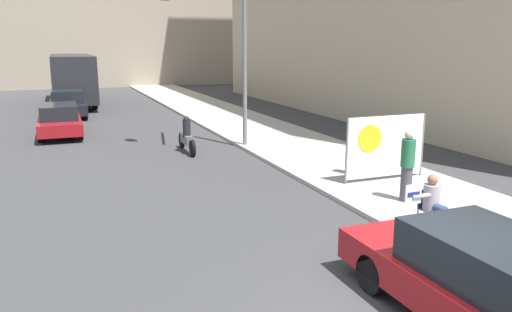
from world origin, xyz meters
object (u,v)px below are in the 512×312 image
object	(u,v)px
car_on_road_nearest	(59,120)
city_bus_on_road	(72,76)
protest_banner	(385,146)
motorcycle_on_road	(187,137)
jogger_on_sidewalk	(407,165)
car_on_road_midblock	(68,104)
seated_protester	(433,202)
parked_car_curbside	(489,285)
traffic_light_pole	(217,29)
pedestrian_behind	(360,146)

from	to	relation	value
car_on_road_nearest	city_bus_on_road	world-z (taller)	city_bus_on_road
protest_banner	motorcycle_on_road	distance (m)	7.52
protest_banner	motorcycle_on_road	size ratio (longest dim) A/B	1.17
jogger_on_sidewalk	car_on_road_midblock	world-z (taller)	jogger_on_sidewalk
car_on_road_nearest	motorcycle_on_road	distance (m)	6.96
seated_protester	parked_car_curbside	size ratio (longest dim) A/B	0.25
traffic_light_pole	car_on_road_nearest	size ratio (longest dim) A/B	1.38
seated_protester	car_on_road_nearest	size ratio (longest dim) A/B	0.26
traffic_light_pole	parked_car_curbside	distance (m)	13.80
parked_car_curbside	city_bus_on_road	bearing A→B (deg)	97.82
seated_protester	jogger_on_sidewalk	world-z (taller)	jogger_on_sidewalk
pedestrian_behind	car_on_road_midblock	bearing A→B (deg)	-145.70
seated_protester	traffic_light_pole	distance (m)	10.94
protest_banner	car_on_road_midblock	bearing A→B (deg)	114.56
parked_car_curbside	motorcycle_on_road	xyz separation A→B (m)	(-0.94, 13.08, -0.15)
pedestrian_behind	car_on_road_nearest	world-z (taller)	pedestrian_behind
seated_protester	car_on_road_nearest	xyz separation A→B (m)	(-6.94, 15.48, -0.07)
traffic_light_pole	car_on_road_nearest	xyz separation A→B (m)	(-5.61, 5.26, -3.73)
pedestrian_behind	city_bus_on_road	xyz separation A→B (m)	(-7.08, 23.35, 0.85)
seated_protester	car_on_road_nearest	distance (m)	16.96
jogger_on_sidewalk	protest_banner	size ratio (longest dim) A/B	0.68
jogger_on_sidewalk	pedestrian_behind	xyz separation A→B (m)	(0.29, 2.53, -0.02)
pedestrian_behind	jogger_on_sidewalk	bearing A→B (deg)	3.41
protest_banner	traffic_light_pole	distance (m)	7.80
parked_car_curbside	city_bus_on_road	distance (m)	31.19
traffic_light_pole	protest_banner	bearing A→B (deg)	-65.97
protest_banner	car_on_road_midblock	size ratio (longest dim) A/B	0.63
protest_banner	traffic_light_pole	size ratio (longest dim) A/B	0.41
parked_car_curbside	car_on_road_midblock	world-z (taller)	car_on_road_midblock
parked_car_curbside	seated_protester	bearing A→B (deg)	61.12
car_on_road_nearest	city_bus_on_road	xyz separation A→B (m)	(1.01, 12.33, 1.16)
jogger_on_sidewalk	motorcycle_on_road	xyz separation A→B (m)	(-3.49, 8.09, -0.46)
seated_protester	jogger_on_sidewalk	size ratio (longest dim) A/B	0.68
parked_car_curbside	motorcycle_on_road	size ratio (longest dim) A/B	2.13
car_on_road_midblock	city_bus_on_road	xyz separation A→B (m)	(0.52, 6.52, 1.12)
pedestrian_behind	protest_banner	bearing A→B (deg)	40.62
protest_banner	parked_car_curbside	xyz separation A→B (m)	(-3.24, -6.84, -0.38)
car_on_road_midblock	seated_protester	bearing A→B (deg)	-73.14
traffic_light_pole	parked_car_curbside	bearing A→B (deg)	-91.59
city_bus_on_road	parked_car_curbside	bearing A→B (deg)	-82.18
car_on_road_midblock	pedestrian_behind	bearing A→B (deg)	-65.70
pedestrian_behind	motorcycle_on_road	distance (m)	6.73
car_on_road_nearest	motorcycle_on_road	world-z (taller)	car_on_road_nearest
jogger_on_sidewalk	traffic_light_pole	bearing A→B (deg)	-92.48
car_on_road_midblock	city_bus_on_road	size ratio (longest dim) A/B	0.38
parked_car_curbside	motorcycle_on_road	distance (m)	13.11
parked_car_curbside	car_on_road_midblock	size ratio (longest dim) A/B	1.15
parked_car_curbside	jogger_on_sidewalk	bearing A→B (deg)	62.98
traffic_light_pole	motorcycle_on_road	xyz separation A→B (m)	(-1.31, -0.21, -3.86)
traffic_light_pole	city_bus_on_road	bearing A→B (deg)	104.68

